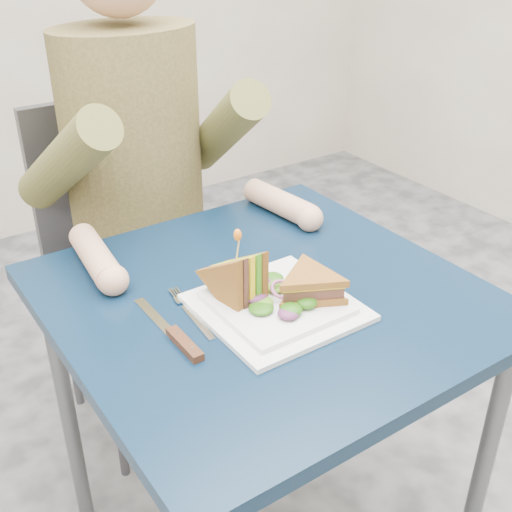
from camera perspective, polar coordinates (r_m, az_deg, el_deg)
table at (r=1.24m, az=0.81°, el=-6.37°), size 0.75×0.75×0.73m
chair at (r=1.79m, az=-11.19°, el=0.89°), size 0.42×0.40×0.93m
diner at (r=1.55m, az=-10.78°, el=11.49°), size 0.54×0.59×0.74m
plate at (r=1.15m, az=1.83°, el=-4.42°), size 0.26×0.26×0.02m
sandwich_flat at (r=1.14m, az=4.84°, el=-2.60°), size 0.19×0.19×0.05m
sandwich_upright at (r=1.13m, az=-1.58°, el=-2.27°), size 0.09×0.15×0.15m
fork at (r=1.14m, az=-5.75°, el=-5.15°), size 0.03×0.18×0.01m
knife at (r=1.08m, az=-6.89°, el=-7.29°), size 0.02×0.22×0.02m
toothpick at (r=1.10m, az=-1.63°, el=0.58°), size 0.01×0.01×0.06m
toothpick_frill at (r=1.08m, az=-1.65°, el=1.88°), size 0.01×0.01×0.02m
lettuce_spill at (r=1.14m, az=1.75°, el=-3.23°), size 0.15×0.13×0.02m
onion_ring at (r=1.14m, az=2.31°, el=-2.97°), size 0.04×0.04×0.02m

